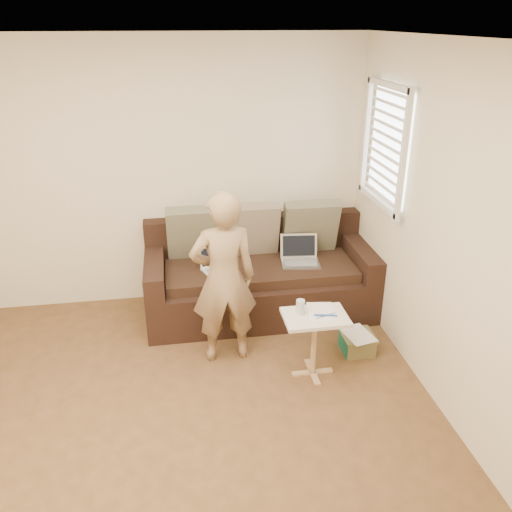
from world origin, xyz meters
name	(u,v)px	position (x,y,z in m)	size (l,w,h in m)	color
floor	(174,451)	(0.00, 0.00, 0.00)	(4.50, 4.50, 0.00)	#4D381C
ceiling	(140,42)	(0.00, 0.00, 2.60)	(4.50, 4.50, 0.00)	white
wall_back	(160,177)	(0.00, 2.25, 1.30)	(4.00, 4.00, 0.00)	beige
wall_right	(476,259)	(2.00, 0.00, 1.30)	(4.50, 4.50, 0.00)	beige
window_blinds	(385,145)	(1.95, 1.50, 1.70)	(0.12, 0.88, 1.08)	white
sofa	(260,273)	(0.90, 1.77, 0.42)	(2.20, 0.95, 0.85)	black
pillow_left	(195,233)	(0.30, 2.02, 0.79)	(0.55, 0.14, 0.55)	brown
pillow_mid	(251,230)	(0.85, 2.01, 0.79)	(0.55, 0.14, 0.55)	#756954
pillow_right	(310,227)	(1.45, 1.99, 0.79)	(0.55, 0.14, 0.55)	brown
laptop_silver	(301,264)	(1.29, 1.70, 0.52)	(0.36, 0.26, 0.24)	#B7BABC
laptop_white	(220,271)	(0.50, 1.69, 0.52)	(0.31, 0.22, 0.22)	white
person	(224,279)	(0.47, 1.05, 0.76)	(0.55, 0.37, 1.51)	olive
side_table	(314,345)	(1.16, 0.68, 0.28)	(0.51, 0.36, 0.56)	silver
drinking_glass	(300,307)	(1.05, 0.73, 0.62)	(0.07, 0.07, 0.12)	silver
scissors	(326,315)	(1.23, 0.66, 0.57)	(0.18, 0.10, 0.02)	silver
paper_on_table	(321,312)	(1.22, 0.73, 0.56)	(0.21, 0.30, 0.00)	white
striped_box	(357,343)	(1.63, 0.93, 0.09)	(0.28, 0.28, 0.18)	#BA531B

